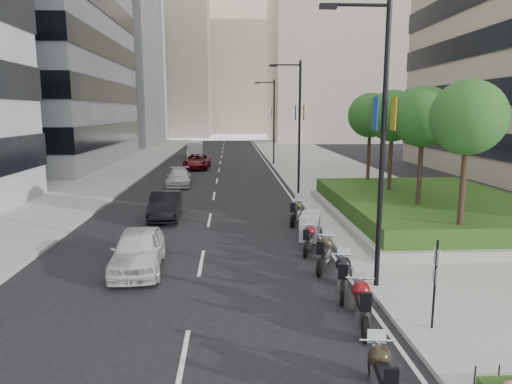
{
  "coord_description": "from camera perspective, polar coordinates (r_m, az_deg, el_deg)",
  "views": [
    {
      "loc": [
        -0.35,
        -12.71,
        5.65
      ],
      "look_at": [
        0.81,
        8.02,
        2.0
      ],
      "focal_mm": 32.0,
      "sensor_mm": 36.0,
      "label": 1
    }
  ],
  "objects": [
    {
      "name": "tree_0",
      "position": [
        18.91,
        24.98,
        8.37
      ],
      "size": [
        2.8,
        2.8,
        6.3
      ],
      "color": "#332319",
      "rests_on": "planter"
    },
    {
      "name": "car_b",
      "position": [
        24.89,
        -11.27,
        -1.67
      ],
      "size": [
        1.69,
        4.38,
        1.42
      ],
      "primitive_type": "imported",
      "rotation": [
        0.0,
        0.0,
        0.04
      ],
      "color": "black",
      "rests_on": "ground"
    },
    {
      "name": "sidewalk_right",
      "position": [
        44.08,
        9.07,
        2.57
      ],
      "size": [
        10.0,
        100.0,
        0.15
      ],
      "primitive_type": "cube",
      "color": "#9E9B93",
      "rests_on": "ground"
    },
    {
      "name": "ground",
      "position": [
        13.91,
        -1.54,
        -13.99
      ],
      "size": [
        160.0,
        160.0,
        0.0
      ],
      "primitive_type": "plane",
      "color": "black",
      "rests_on": "ground"
    },
    {
      "name": "sidewalk_left",
      "position": [
        44.62,
        -18.34,
        2.28
      ],
      "size": [
        8.0,
        100.0,
        0.15
      ],
      "primitive_type": "cube",
      "color": "#9E9B93",
      "rests_on": "ground"
    },
    {
      "name": "motorcycle_3",
      "position": [
        16.92,
        8.58,
        -7.48
      ],
      "size": [
        1.08,
        2.15,
        1.14
      ],
      "rotation": [
        0.0,
        0.0,
        1.17
      ],
      "color": "black",
      "rests_on": "ground"
    },
    {
      "name": "building_grey_far",
      "position": [
        86.53,
        -19.82,
        15.6
      ],
      "size": [
        22.0,
        26.0,
        30.0
      ],
      "primitive_type": "cube",
      "color": "gray",
      "rests_on": "ground"
    },
    {
      "name": "motorcycle_4",
      "position": [
        18.88,
        6.61,
        -5.79
      ],
      "size": [
        0.87,
        1.97,
        1.02
      ],
      "rotation": [
        0.0,
        0.0,
        1.25
      ],
      "color": "black",
      "rests_on": "ground"
    },
    {
      "name": "planter",
      "position": [
        25.51,
        20.82,
        -2.68
      ],
      "size": [
        10.0,
        14.0,
        0.4
      ],
      "primitive_type": "cube",
      "color": "#98978D",
      "rests_on": "sidewalk_right"
    },
    {
      "name": "hedge",
      "position": [
        25.4,
        20.91,
        -1.36
      ],
      "size": [
        9.4,
        13.4,
        0.8
      ],
      "primitive_type": "cube",
      "color": "#1E4313",
      "rests_on": "planter"
    },
    {
      "name": "lamp_post_1",
      "position": [
        31.04,
        5.17,
        8.85
      ],
      "size": [
        2.34,
        0.45,
        9.0
      ],
      "color": "black",
      "rests_on": "ground"
    },
    {
      "name": "car_d",
      "position": [
        46.44,
        -7.39,
        3.8
      ],
      "size": [
        2.62,
        5.36,
        1.47
      ],
      "primitive_type": "imported",
      "rotation": [
        0.0,
        0.0,
        -0.04
      ],
      "color": "#570A10",
      "rests_on": "ground"
    },
    {
      "name": "tree_1",
      "position": [
        22.52,
        20.17,
        8.8
      ],
      "size": [
        2.8,
        2.8,
        6.3
      ],
      "color": "#332319",
      "rests_on": "planter"
    },
    {
      "name": "lane_centre",
      "position": [
        43.1,
        -4.72,
        2.41
      ],
      "size": [
        0.12,
        100.0,
        0.01
      ],
      "primitive_type": "cube",
      "color": "silver",
      "rests_on": "ground"
    },
    {
      "name": "parking_sign",
      "position": [
        12.6,
        21.49,
        -10.18
      ],
      "size": [
        0.06,
        0.32,
        2.5
      ],
      "color": "black",
      "rests_on": "ground"
    },
    {
      "name": "delivery_van",
      "position": [
        57.67,
        -7.6,
        5.2
      ],
      "size": [
        2.12,
        4.91,
        2.02
      ],
      "rotation": [
        0.0,
        0.0,
        0.06
      ],
      "color": "#B5B6B8",
      "rests_on": "ground"
    },
    {
      "name": "building_cream_left",
      "position": [
        114.65,
        -12.52,
        15.42
      ],
      "size": [
        26.0,
        24.0,
        34.0
      ],
      "primitive_type": "cube",
      "color": "#B7AD93",
      "rests_on": "ground"
    },
    {
      "name": "motorcycle_0",
      "position": [
        9.93,
        15.38,
        -21.19
      ],
      "size": [
        0.71,
        2.14,
        1.06
      ],
      "rotation": [
        0.0,
        0.0,
        1.47
      ],
      "color": "black",
      "rests_on": "ground"
    },
    {
      "name": "building_cream_centre",
      "position": [
        133.4,
        -2.28,
        15.7
      ],
      "size": [
        30.0,
        24.0,
        38.0
      ],
      "primitive_type": "cube",
      "color": "#B7AD93",
      "rests_on": "ground"
    },
    {
      "name": "lamp_post_0",
      "position": [
        14.44,
        15.05,
        7.32
      ],
      "size": [
        2.34,
        0.45,
        9.0
      ],
      "color": "black",
      "rests_on": "ground"
    },
    {
      "name": "lane_edge",
      "position": [
        43.27,
        2.18,
        2.46
      ],
      "size": [
        0.12,
        100.0,
        0.01
      ],
      "primitive_type": "cube",
      "color": "silver",
      "rests_on": "ground"
    },
    {
      "name": "motorcycle_1",
      "position": [
        12.78,
        13.06,
        -13.46
      ],
      "size": [
        0.78,
        2.32,
        1.16
      ],
      "rotation": [
        0.0,
        0.0,
        1.4
      ],
      "color": "black",
      "rests_on": "ground"
    },
    {
      "name": "car_c",
      "position": [
        35.82,
        -9.62,
        1.8
      ],
      "size": [
        2.1,
        4.59,
        1.3
      ],
      "primitive_type": "imported",
      "rotation": [
        0.0,
        0.0,
        0.06
      ],
      "color": "#B5B5B7",
      "rests_on": "ground"
    },
    {
      "name": "motorcycle_6",
      "position": [
        23.46,
        5.05,
        -2.49
      ],
      "size": [
        1.02,
        2.16,
        1.13
      ],
      "rotation": [
        0.0,
        0.0,
        1.21
      ],
      "color": "black",
      "rests_on": "ground"
    },
    {
      "name": "tree_3",
      "position": [
        30.04,
        14.1,
        9.24
      ],
      "size": [
        2.8,
        2.8,
        6.3
      ],
      "color": "#332319",
      "rests_on": "planter"
    },
    {
      "name": "lamp_post_2",
      "position": [
        48.92,
        2.08,
        9.27
      ],
      "size": [
        2.34,
        0.45,
        9.0
      ],
      "color": "black",
      "rests_on": "ground"
    },
    {
      "name": "motorcycle_2",
      "position": [
        14.79,
        10.82,
        -10.16
      ],
      "size": [
        0.87,
        2.23,
        1.13
      ],
      "rotation": [
        0.0,
        0.0,
        1.31
      ],
      "color": "black",
      "rests_on": "ground"
    },
    {
      "name": "motorcycle_5",
      "position": [
        20.78,
        6.76,
        -4.26
      ],
      "size": [
        1.24,
        2.0,
        1.13
      ],
      "rotation": [
        0.0,
        0.0,
        1.29
      ],
      "color": "black",
      "rests_on": "ground"
    },
    {
      "name": "building_cream_right",
      "position": [
        96.16,
        10.73,
        17.18
      ],
      "size": [
        28.0,
        24.0,
        36.0
      ],
      "primitive_type": "cube",
      "color": "#B7AD93",
      "rests_on": "ground"
    },
    {
      "name": "car_a",
      "position": [
        17.11,
        -14.55,
        -7.03
      ],
      "size": [
        2.07,
        4.47,
        1.48
      ],
      "primitive_type": "imported",
      "rotation": [
        0.0,
        0.0,
        0.07
      ],
      "color": "silver",
      "rests_on": "ground"
    },
    {
      "name": "tree_2",
      "position": [
        26.25,
        16.7,
        9.06
      ],
      "size": [
        2.8,
        2.8,
        6.3
      ],
      "color": "#332319",
      "rests_on": "planter"
    }
  ]
}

